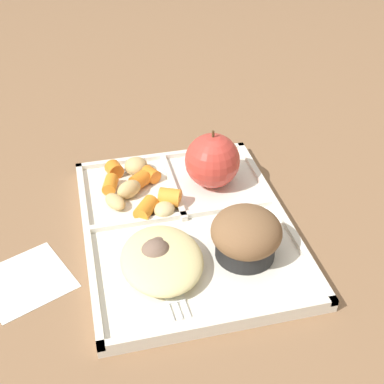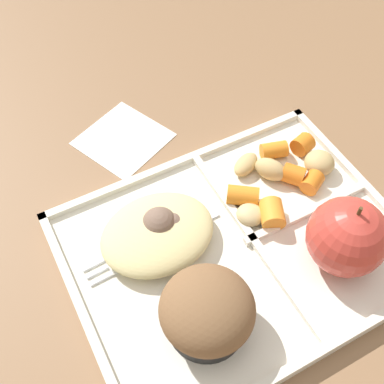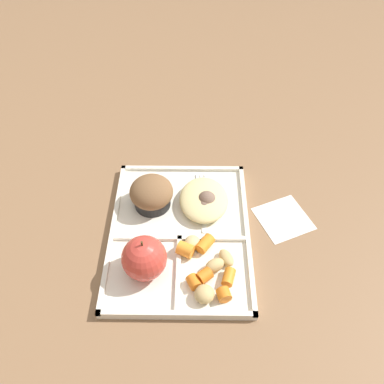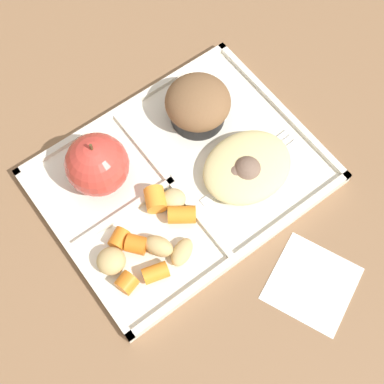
# 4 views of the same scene
# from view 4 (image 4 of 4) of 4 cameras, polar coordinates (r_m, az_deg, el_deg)

# --- Properties ---
(ground) EXTENTS (6.00, 6.00, 0.00)m
(ground) POSITION_cam_4_polar(r_m,az_deg,el_deg) (0.72, -1.07, 1.36)
(ground) COLOR #846042
(lunch_tray) EXTENTS (0.35, 0.27, 0.02)m
(lunch_tray) POSITION_cam_4_polar(r_m,az_deg,el_deg) (0.71, -1.14, 1.54)
(lunch_tray) COLOR silver
(lunch_tray) RESTS_ON ground
(green_apple) EXTENTS (0.08, 0.08, 0.09)m
(green_apple) POSITION_cam_4_polar(r_m,az_deg,el_deg) (0.68, -9.87, 2.82)
(green_apple) COLOR #C63D33
(green_apple) RESTS_ON lunch_tray
(bran_muffin) EXTENTS (0.09, 0.09, 0.06)m
(bran_muffin) POSITION_cam_4_polar(r_m,az_deg,el_deg) (0.73, 0.61, 9.10)
(bran_muffin) COLOR black
(bran_muffin) RESTS_ON lunch_tray
(carrot_slice_near_corner) EXTENTS (0.03, 0.03, 0.02)m
(carrot_slice_near_corner) POSITION_cam_4_polar(r_m,az_deg,el_deg) (0.67, -7.60, -4.85)
(carrot_slice_near_corner) COLOR orange
(carrot_slice_near_corner) RESTS_ON lunch_tray
(carrot_slice_diagonal) EXTENTS (0.03, 0.03, 0.02)m
(carrot_slice_diagonal) POSITION_cam_4_polar(r_m,az_deg,el_deg) (0.65, -6.83, -9.39)
(carrot_slice_diagonal) COLOR orange
(carrot_slice_diagonal) RESTS_ON lunch_tray
(carrot_slice_small) EXTENTS (0.03, 0.03, 0.02)m
(carrot_slice_small) POSITION_cam_4_polar(r_m,az_deg,el_deg) (0.65, -3.82, -8.41)
(carrot_slice_small) COLOR orange
(carrot_slice_small) RESTS_ON lunch_tray
(carrot_slice_tilted) EXTENTS (0.04, 0.04, 0.03)m
(carrot_slice_tilted) POSITION_cam_4_polar(r_m,az_deg,el_deg) (0.68, -3.85, -0.76)
(carrot_slice_tilted) COLOR orange
(carrot_slice_tilted) RESTS_ON lunch_tray
(carrot_slice_large) EXTENTS (0.04, 0.04, 0.02)m
(carrot_slice_large) POSITION_cam_4_polar(r_m,az_deg,el_deg) (0.67, -1.07, -2.38)
(carrot_slice_large) COLOR orange
(carrot_slice_large) RESTS_ON lunch_tray
(carrot_slice_edge) EXTENTS (0.03, 0.03, 0.02)m
(carrot_slice_edge) POSITION_cam_4_polar(r_m,az_deg,el_deg) (0.66, -5.83, -5.46)
(carrot_slice_edge) COLOR orange
(carrot_slice_edge) RESTS_ON lunch_tray
(potato_chunk_large) EXTENTS (0.04, 0.04, 0.02)m
(potato_chunk_large) POSITION_cam_4_polar(r_m,az_deg,el_deg) (0.68, -1.90, -0.72)
(potato_chunk_large) COLOR tan
(potato_chunk_large) RESTS_ON lunch_tray
(potato_chunk_corner) EXTENTS (0.04, 0.04, 0.02)m
(potato_chunk_corner) POSITION_cam_4_polar(r_m,az_deg,el_deg) (0.66, -1.05, -6.30)
(potato_chunk_corner) COLOR tan
(potato_chunk_corner) RESTS_ON lunch_tray
(potato_chunk_browned) EXTENTS (0.04, 0.04, 0.02)m
(potato_chunk_browned) POSITION_cam_4_polar(r_m,az_deg,el_deg) (0.66, -3.53, -5.66)
(potato_chunk_browned) COLOR tan
(potato_chunk_browned) RESTS_ON lunch_tray
(potato_chunk_small) EXTENTS (0.05, 0.05, 0.03)m
(potato_chunk_small) POSITION_cam_4_polar(r_m,az_deg,el_deg) (0.66, -8.44, -7.13)
(potato_chunk_small) COLOR tan
(potato_chunk_small) RESTS_ON lunch_tray
(egg_noodle_pile) EXTENTS (0.12, 0.10, 0.03)m
(egg_noodle_pile) POSITION_cam_4_polar(r_m,az_deg,el_deg) (0.70, 5.77, 2.62)
(egg_noodle_pile) COLOR beige
(egg_noodle_pile) RESTS_ON lunch_tray
(meatball_side) EXTENTS (0.03, 0.03, 0.03)m
(meatball_side) POSITION_cam_4_polar(r_m,az_deg,el_deg) (0.69, 4.64, 1.81)
(meatball_side) COLOR #755B4C
(meatball_side) RESTS_ON lunch_tray
(meatball_back) EXTENTS (0.04, 0.04, 0.04)m
(meatball_back) POSITION_cam_4_polar(r_m,az_deg,el_deg) (0.69, 5.75, 2.21)
(meatball_back) COLOR #755B4C
(meatball_back) RESTS_ON lunch_tray
(plastic_fork) EXTENTS (0.16, 0.02, 0.00)m
(plastic_fork) POSITION_cam_4_polar(r_m,az_deg,el_deg) (0.72, 6.48, 2.97)
(plastic_fork) COLOR white
(plastic_fork) RESTS_ON lunch_tray
(paper_napkin) EXTENTS (0.13, 0.13, 0.00)m
(paper_napkin) POSITION_cam_4_polar(r_m,az_deg,el_deg) (0.68, 12.43, -9.31)
(paper_napkin) COLOR white
(paper_napkin) RESTS_ON ground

